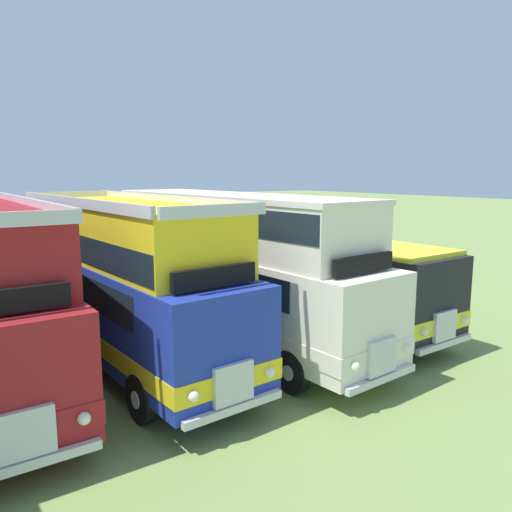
% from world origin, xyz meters
% --- Properties ---
extents(bus_seventh_in_row, '(2.94, 9.86, 4.52)m').
position_xyz_m(bus_seventh_in_row, '(6.76, -0.11, 2.35)').
color(bus_seventh_in_row, '#1E339E').
rests_on(bus_seventh_in_row, ground).
extents(bus_eighth_in_row, '(3.04, 11.21, 4.49)m').
position_xyz_m(bus_eighth_in_row, '(10.15, -0.15, 2.47)').
color(bus_eighth_in_row, silver).
rests_on(bus_eighth_in_row, ground).
extents(bus_ninth_in_row, '(2.65, 11.00, 2.99)m').
position_xyz_m(bus_ninth_in_row, '(13.54, 0.28, 1.76)').
color(bus_ninth_in_row, black).
rests_on(bus_ninth_in_row, ground).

